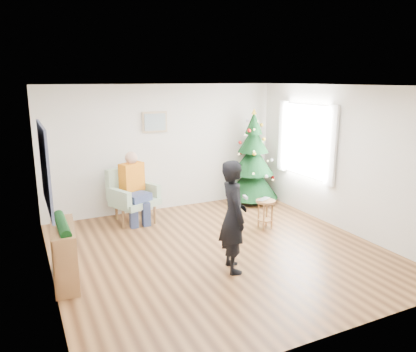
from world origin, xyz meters
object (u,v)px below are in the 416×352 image
console (65,254)px  armchair (133,202)px  christmas_tree (253,161)px  stool (265,214)px  standing_man (233,216)px

console → armchair: bearing=58.2°
christmas_tree → armchair: bearing=-177.4°
stool → standing_man: size_ratio=0.33×
standing_man → armchair: bearing=27.8°
christmas_tree → standing_man: 3.45m
armchair → console: armchair is taller
console → stool: bearing=13.7°
stool → standing_man: standing_man is taller
armchair → standing_man: standing_man is taller
stool → armchair: armchair is taller
stool → console: 3.62m
christmas_tree → console: christmas_tree is taller
christmas_tree → stool: christmas_tree is taller
armchair → standing_man: bearing=-98.0°
armchair → stool: bearing=-58.1°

